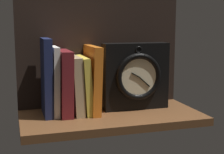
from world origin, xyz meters
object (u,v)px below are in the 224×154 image
at_px(book_navy_bierce, 47,77).
at_px(book_yellow_seinlanguage, 84,85).
at_px(book_maroon_dawkins, 64,82).
at_px(book_orange_pandolfini, 92,79).
at_px(book_white_catcher, 55,81).
at_px(framed_clock, 136,76).
at_px(book_tan_shortstories, 75,85).

height_order(book_navy_bierce, book_yellow_seinlanguage, book_navy_bierce).
relative_size(book_maroon_dawkins, book_orange_pandolfini, 0.95).
xyz_separation_m(book_white_catcher, book_orange_pandolfini, (0.12, 0.00, -0.00)).
bearing_deg(book_yellow_seinlanguage, framed_clock, -2.11).
xyz_separation_m(book_tan_shortstories, book_yellow_seinlanguage, (0.03, 0.00, -0.00)).
bearing_deg(book_white_catcher, book_yellow_seinlanguage, 0.00).
bearing_deg(book_white_catcher, book_maroon_dawkins, 0.00).
distance_m(book_navy_bierce, book_orange_pandolfini, 0.15).
height_order(book_maroon_dawkins, book_tan_shortstories, book_maroon_dawkins).
xyz_separation_m(book_maroon_dawkins, book_orange_pandolfini, (0.09, 0.00, 0.01)).
relative_size(book_white_catcher, framed_clock, 0.97).
bearing_deg(book_orange_pandolfini, book_white_catcher, 180.00).
height_order(book_navy_bierce, book_white_catcher, book_navy_bierce).
bearing_deg(book_maroon_dawkins, book_navy_bierce, 180.00).
relative_size(book_white_catcher, book_orange_pandolfini, 1.00).
bearing_deg(book_white_catcher, book_tan_shortstories, 0.00).
xyz_separation_m(book_yellow_seinlanguage, framed_clock, (0.18, -0.01, 0.02)).
bearing_deg(framed_clock, book_orange_pandolfini, 177.51).
height_order(book_tan_shortstories, framed_clock, framed_clock).
bearing_deg(framed_clock, book_yellow_seinlanguage, 177.89).
relative_size(book_yellow_seinlanguage, framed_clock, 0.82).
xyz_separation_m(book_navy_bierce, book_yellow_seinlanguage, (0.12, 0.00, -0.03)).
distance_m(book_maroon_dawkins, book_tan_shortstories, 0.04).
relative_size(book_navy_bierce, book_maroon_dawkins, 1.19).
xyz_separation_m(book_tan_shortstories, book_orange_pandolfini, (0.06, 0.00, 0.02)).
bearing_deg(book_white_catcher, book_navy_bierce, 180.00).
xyz_separation_m(book_navy_bierce, book_orange_pandolfini, (0.15, 0.00, -0.01)).
bearing_deg(book_orange_pandolfini, book_maroon_dawkins, 180.00).
bearing_deg(book_navy_bierce, book_yellow_seinlanguage, 0.00).
distance_m(book_tan_shortstories, framed_clock, 0.21).
height_order(book_white_catcher, book_maroon_dawkins, book_white_catcher).
bearing_deg(book_yellow_seinlanguage, book_navy_bierce, 180.00).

